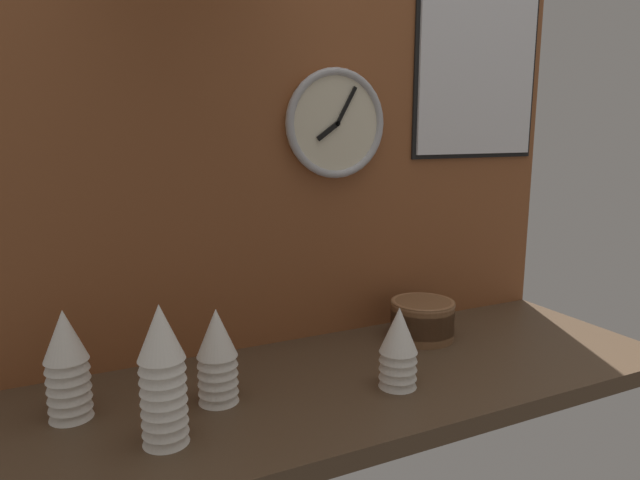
{
  "coord_description": "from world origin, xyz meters",
  "views": [
    {
      "loc": [
        -0.57,
        -1.06,
        0.55
      ],
      "look_at": [
        -0.03,
        0.04,
        0.31
      ],
      "focal_mm": 32.0,
      "sensor_mm": 36.0,
      "label": 1
    }
  ],
  "objects": [
    {
      "name": "ground_plane",
      "position": [
        0.0,
        0.0,
        -0.02
      ],
      "size": [
        1.6,
        0.56,
        0.04
      ],
      "primitive_type": "cube",
      "color": "#4C3826"
    },
    {
      "name": "wall_tiled_back",
      "position": [
        0.0,
        0.27,
        0.53
      ],
      "size": [
        1.6,
        0.03,
        1.05
      ],
      "color": "brown",
      "rests_on": "ground_plane"
    },
    {
      "name": "cup_stack_far_left",
      "position": [
        -0.55,
        0.06,
        0.11
      ],
      "size": [
        0.08,
        0.08,
        0.22
      ],
      "color": "white",
      "rests_on": "ground_plane"
    },
    {
      "name": "cup_stack_left",
      "position": [
        -0.41,
        -0.11,
        0.13
      ],
      "size": [
        0.08,
        0.08,
        0.26
      ],
      "color": "white",
      "rests_on": "ground_plane"
    },
    {
      "name": "cup_stack_center_left",
      "position": [
        -0.28,
        0.0,
        0.1
      ],
      "size": [
        0.08,
        0.08,
        0.2
      ],
      "color": "white",
      "rests_on": "ground_plane"
    },
    {
      "name": "cup_stack_center_right",
      "position": [
        0.08,
        -0.1,
        0.09
      ],
      "size": [
        0.08,
        0.08,
        0.18
      ],
      "color": "white",
      "rests_on": "ground_plane"
    },
    {
      "name": "bowl_stack_right",
      "position": [
        0.3,
        0.11,
        0.05
      ],
      "size": [
        0.17,
        0.17,
        0.1
      ],
      "color": "brown",
      "rests_on": "ground_plane"
    },
    {
      "name": "wall_clock",
      "position": [
        0.11,
        0.23,
        0.56
      ],
      "size": [
        0.27,
        0.03,
        0.27
      ],
      "color": "beige"
    },
    {
      "name": "menu_board",
      "position": [
        0.56,
        0.24,
        0.71
      ],
      "size": [
        0.43,
        0.01,
        0.5
      ],
      "color": "black"
    }
  ]
}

